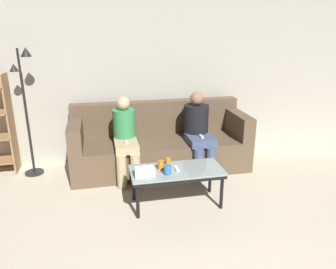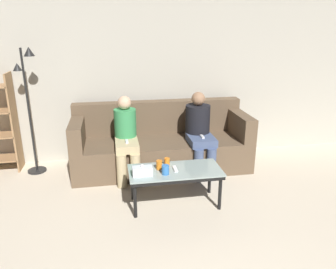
# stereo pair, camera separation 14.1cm
# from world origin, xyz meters

# --- Properties ---
(wall_back) EXTENTS (12.00, 0.06, 2.60)m
(wall_back) POSITION_xyz_m (0.00, 4.04, 1.30)
(wall_back) COLOR #B7B2A3
(wall_back) RESTS_ON ground_plane
(couch) EXTENTS (2.54, 0.89, 0.95)m
(couch) POSITION_xyz_m (0.00, 3.53, 0.34)
(couch) COLOR brown
(couch) RESTS_ON ground_plane
(coffee_table) EXTENTS (1.07, 0.50, 0.45)m
(coffee_table) POSITION_xyz_m (-0.01, 2.41, 0.40)
(coffee_table) COLOR #8C9E99
(coffee_table) RESTS_ON ground_plane
(cup_near_left) EXTENTS (0.08, 0.08, 0.11)m
(cup_near_left) POSITION_xyz_m (-0.14, 2.31, 0.50)
(cup_near_left) COLOR #3372BF
(cup_near_left) RESTS_ON coffee_table
(cup_near_right) EXTENTS (0.06, 0.06, 0.09)m
(cup_near_right) POSITION_xyz_m (-0.08, 2.56, 0.49)
(cup_near_right) COLOR orange
(cup_near_right) RESTS_ON coffee_table
(cup_far_center) EXTENTS (0.07, 0.07, 0.11)m
(cup_far_center) POSITION_xyz_m (-0.19, 2.46, 0.50)
(cup_far_center) COLOR orange
(cup_far_center) RESTS_ON coffee_table
(tissue_box) EXTENTS (0.22, 0.12, 0.13)m
(tissue_box) POSITION_xyz_m (-0.40, 2.32, 0.50)
(tissue_box) COLOR silver
(tissue_box) RESTS_ON coffee_table
(game_remote) EXTENTS (0.04, 0.15, 0.02)m
(game_remote) POSITION_xyz_m (-0.01, 2.41, 0.46)
(game_remote) COLOR white
(game_remote) RESTS_ON coffee_table
(standing_lamp) EXTENTS (0.31, 0.26, 1.77)m
(standing_lamp) POSITION_xyz_m (-1.80, 3.67, 1.08)
(standing_lamp) COLOR black
(standing_lamp) RESTS_ON ground_plane
(seated_person_left_end) EXTENTS (0.31, 0.68, 1.12)m
(seated_person_left_end) POSITION_xyz_m (-0.52, 3.29, 0.60)
(seated_person_left_end) COLOR tan
(seated_person_left_end) RESTS_ON ground_plane
(seated_person_mid_left) EXTENTS (0.35, 0.68, 1.14)m
(seated_person_mid_left) POSITION_xyz_m (0.52, 3.32, 0.62)
(seated_person_mid_left) COLOR #47567A
(seated_person_mid_left) RESTS_ON ground_plane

